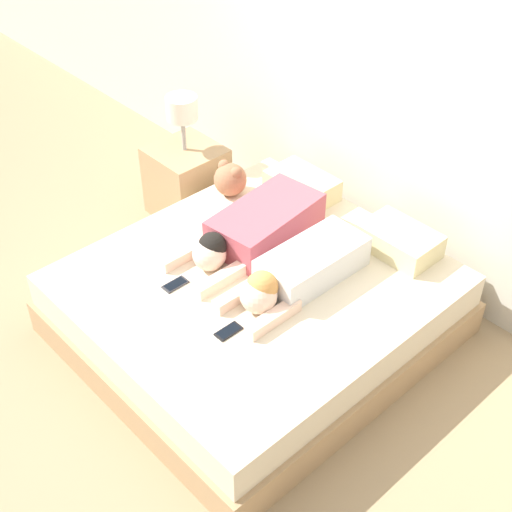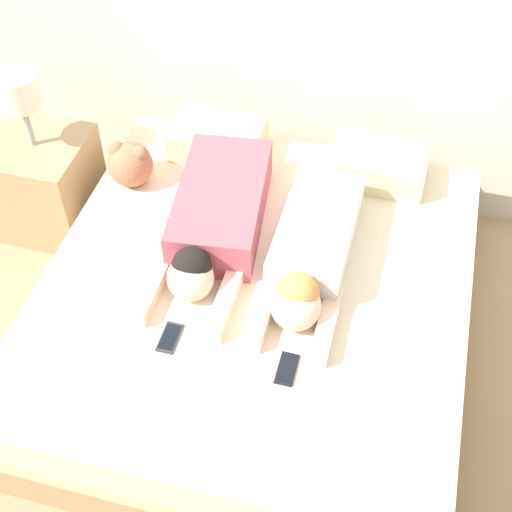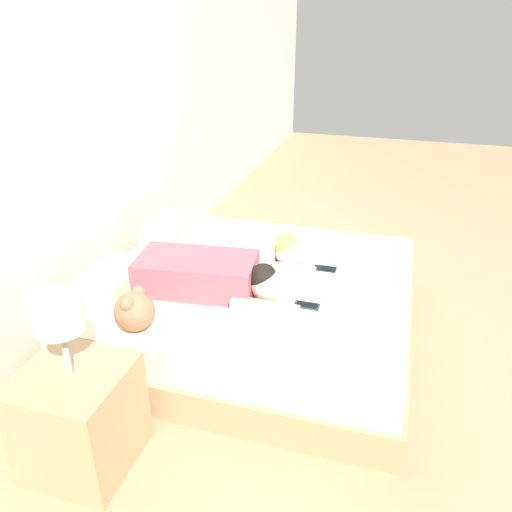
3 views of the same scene
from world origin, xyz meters
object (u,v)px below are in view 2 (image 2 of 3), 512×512
bed (256,311)px  nightstand (44,179)px  pillow_head_right (378,166)px  cell_phone_right (287,369)px  person_left (215,220)px  person_right (311,255)px  plush_toy (130,163)px  pillow_head_left (218,139)px  cell_phone_left (170,338)px

bed → nightstand: 1.35m
bed → pillow_head_right: size_ratio=4.44×
pillow_head_right → cell_phone_right: pillow_head_right is taller
bed → cell_phone_right: cell_phone_right is taller
person_left → pillow_head_right: bearing=41.9°
person_right → nightstand: 1.53m
person_left → cell_phone_right: person_left is taller
person_right → plush_toy: size_ratio=4.08×
person_left → plush_toy: size_ratio=4.57×
person_left → person_right: (0.45, -0.09, -0.00)m
bed → nightstand: size_ratio=2.14×
cell_phone_right → nightstand: (-1.49, 0.89, -0.13)m
cell_phone_right → person_right: bearing=92.3°
bed → nightstand: (-1.26, 0.48, 0.09)m
pillow_head_left → bed: bearing=-62.8°
person_left → plush_toy: bearing=153.3°
plush_toy → bed: bearing=-31.6°
person_left → cell_phone_left: person_left is taller
cell_phone_left → cell_phone_right: 0.48m
person_right → cell_phone_left: (-0.46, -0.49, -0.09)m
bed → cell_phone_right: 0.52m
pillow_head_left → plush_toy: 0.47m
cell_phone_right → nightstand: size_ratio=0.16×
person_right → cell_phone_right: (0.02, -0.52, -0.09)m
pillow_head_right → cell_phone_left: pillow_head_right is taller
pillow_head_right → person_left: size_ratio=0.43×
pillow_head_right → person_left: 0.87m
pillow_head_left → person_left: (0.16, -0.58, 0.03)m
nightstand → person_right: bearing=-14.3°
pillow_head_right → plush_toy: bearing=-163.9°
bed → pillow_head_right: (0.40, 0.78, 0.29)m
bed → person_right: bearing=28.0°
bed → person_right: person_right is taller
person_left → nightstand: 1.08m
bed → cell_phone_left: 0.51m
pillow_head_left → person_right: size_ratio=0.48×
person_right → bed: bearing=-152.0°
pillow_head_right → nightstand: (-1.66, -0.30, -0.20)m
bed → plush_toy: 0.93m
person_left → person_right: person_right is taller
pillow_head_right → nightstand: bearing=-169.8°
plush_toy → nightstand: (-0.52, 0.03, -0.24)m
bed → pillow_head_left: bearing=117.2°
plush_toy → person_left: bearing=-26.7°
pillow_head_left → pillow_head_right: (0.81, 0.00, 0.00)m
cell_phone_left → pillow_head_right: bearing=60.6°
plush_toy → cell_phone_right: bearing=-41.7°
person_right → nightstand: bearing=165.7°
bed → cell_phone_right: size_ratio=13.49×
pillow_head_left → cell_phone_left: bearing=-82.7°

